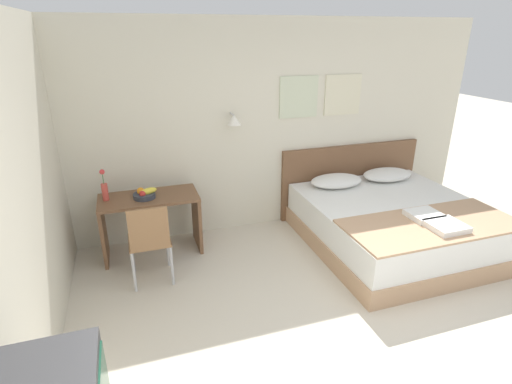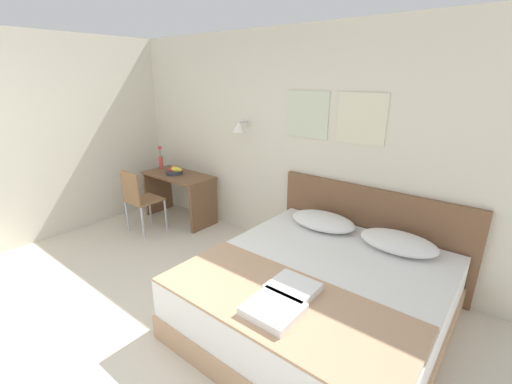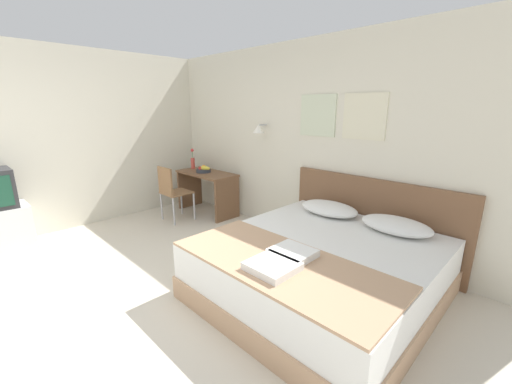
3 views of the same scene
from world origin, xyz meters
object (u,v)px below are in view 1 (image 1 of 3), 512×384
(folded_towel_mid_bed, at_px, (446,226))
(fruit_bowl, at_px, (145,194))
(folded_towel_near_foot, at_px, (424,215))
(headboard, at_px, (350,179))
(pillow_right, at_px, (387,175))
(desk, at_px, (150,214))
(desk_chair, at_px, (149,238))
(pillow_left, at_px, (336,181))
(flower_vase, at_px, (105,189))
(bed, at_px, (394,225))
(throw_blanket, at_px, (432,224))

(folded_towel_mid_bed, xyz_separation_m, fruit_bowl, (-2.90, 1.48, 0.15))
(folded_towel_near_foot, relative_size, folded_towel_mid_bed, 0.96)
(headboard, height_order, pillow_right, headboard)
(folded_towel_mid_bed, xyz_separation_m, desk, (-2.86, 1.51, -0.11))
(folded_towel_near_foot, distance_m, desk_chair, 2.94)
(headboard, height_order, pillow_left, headboard)
(headboard, height_order, desk, headboard)
(folded_towel_near_foot, distance_m, flower_vase, 3.53)
(bed, relative_size, desk_chair, 2.31)
(folded_towel_mid_bed, bearing_deg, fruit_bowl, 153.02)
(pillow_left, relative_size, pillow_right, 1.00)
(headboard, xyz_separation_m, flower_vase, (-3.28, -0.27, 0.35))
(folded_towel_mid_bed, distance_m, fruit_bowl, 3.26)
(pillow_left, relative_size, desk_chair, 0.79)
(pillow_left, xyz_separation_m, throw_blanket, (0.40, -1.37, -0.06))
(pillow_left, distance_m, pillow_right, 0.79)
(bed, distance_m, fruit_bowl, 2.99)
(headboard, distance_m, pillow_left, 0.52)
(desk, relative_size, flower_vase, 3.07)
(pillow_right, bearing_deg, bed, -117.46)
(desk, xyz_separation_m, desk_chair, (-0.06, -0.66, 0.03))
(folded_towel_mid_bed, bearing_deg, pillow_left, 106.15)
(desk_chair, bearing_deg, headboard, 18.63)
(bed, height_order, folded_towel_near_foot, folded_towel_near_foot)
(folded_towel_near_foot, relative_size, desk, 0.31)
(headboard, xyz_separation_m, throw_blanket, (0.00, -1.67, 0.07))
(pillow_left, bearing_deg, desk, -179.90)
(headboard, relative_size, throw_blanket, 1.09)
(pillow_left, height_order, folded_towel_near_foot, pillow_left)
(pillow_left, relative_size, folded_towel_near_foot, 2.07)
(pillow_left, bearing_deg, bed, -62.54)
(fruit_bowl, bearing_deg, bed, -14.28)
(pillow_right, distance_m, flower_vase, 3.68)
(pillow_left, height_order, throw_blanket, pillow_left)
(folded_towel_near_foot, xyz_separation_m, desk_chair, (-2.89, 0.56, -0.08))
(pillow_left, bearing_deg, fruit_bowl, -179.19)
(folded_towel_mid_bed, height_order, desk_chair, desk_chair)
(throw_blanket, bearing_deg, folded_towel_mid_bed, -74.04)
(bed, relative_size, folded_towel_mid_bed, 5.79)
(throw_blanket, relative_size, folded_towel_near_foot, 5.57)
(throw_blanket, height_order, fruit_bowl, fruit_bowl)
(bed, distance_m, pillow_left, 0.93)
(pillow_left, relative_size, fruit_bowl, 2.54)
(throw_blanket, distance_m, folded_towel_mid_bed, 0.16)
(desk, bearing_deg, pillow_left, 0.10)
(folded_towel_near_foot, height_order, desk, desk)
(folded_towel_near_foot, relative_size, flower_vase, 0.95)
(fruit_bowl, bearing_deg, folded_towel_mid_bed, -26.98)
(pillow_right, bearing_deg, pillow_left, 180.00)
(bed, height_order, pillow_right, pillow_right)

